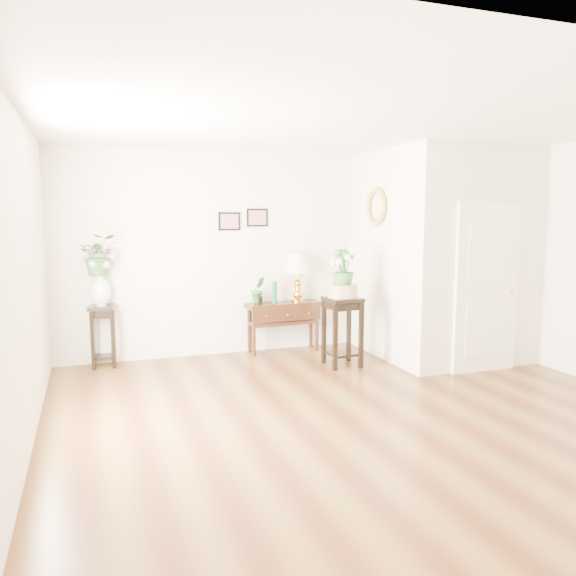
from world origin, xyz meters
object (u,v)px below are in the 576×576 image
table_lamp (298,277)px  plant_stand_b (342,332)px  console_table (283,327)px  plant_stand_a (103,336)px

table_lamp → plant_stand_b: bearing=-75.5°
console_table → plant_stand_b: size_ratio=1.19×
console_table → plant_stand_a: 2.45m
table_lamp → console_table: bearing=180.0°
console_table → table_lamp: bearing=-3.1°
table_lamp → plant_stand_b: (0.25, -0.97, -0.61)m
console_table → table_lamp: table_lamp is taller
table_lamp → plant_stand_a: (-2.66, 0.00, -0.66)m
console_table → table_lamp: 0.74m
console_table → plant_stand_b: bearing=-67.3°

